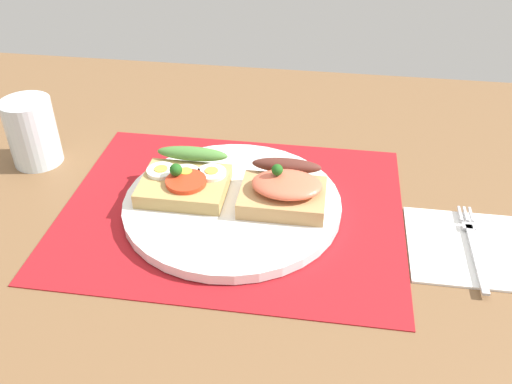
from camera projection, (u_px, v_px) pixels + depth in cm
name	position (u px, v px, depth cm)	size (l,w,h in cm)	color
ground_plane	(233.00, 220.00, 71.46)	(120.00, 90.00, 3.20)	brown
placemat	(233.00, 209.00, 70.44)	(42.48, 33.68, 0.30)	maroon
plate	(232.00, 204.00, 69.98)	(27.21, 27.21, 1.30)	white
sandwich_egg_tomato	(186.00, 179.00, 70.79)	(10.76, 10.30, 4.07)	tan
sandwich_salmon	(284.00, 190.00, 68.05)	(10.40, 9.28, 5.33)	tan
napkin	(471.00, 247.00, 64.30)	(14.41, 13.34, 0.60)	white
fork	(473.00, 244.00, 64.06)	(1.62, 15.10, 0.32)	#B7B7BC
drinking_glass	(32.00, 132.00, 77.21)	(6.76, 6.76, 9.45)	silver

